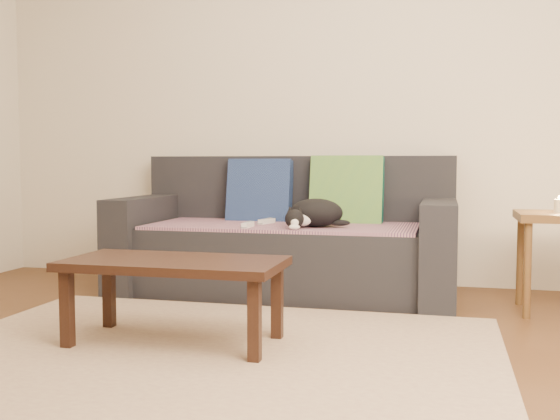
{
  "coord_description": "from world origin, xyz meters",
  "views": [
    {
      "loc": [
        0.98,
        -2.48,
        0.82
      ],
      "look_at": [
        0.05,
        1.2,
        0.55
      ],
      "focal_mm": 42.0,
      "sensor_mm": 36.0,
      "label": 1
    }
  ],
  "objects_px": {
    "sofa": "(287,243)",
    "cat": "(314,213)",
    "coffee_table": "(174,270)",
    "wii_remote_a": "(267,221)",
    "wii_remote_b": "(248,225)",
    "side_table": "(559,230)"
  },
  "relations": [
    {
      "from": "wii_remote_b",
      "to": "side_table",
      "type": "distance_m",
      "value": 1.75
    },
    {
      "from": "wii_remote_b",
      "to": "side_table",
      "type": "height_order",
      "value": "side_table"
    },
    {
      "from": "cat",
      "to": "coffee_table",
      "type": "xyz_separation_m",
      "value": [
        -0.42,
        -1.12,
        -0.18
      ]
    },
    {
      "from": "wii_remote_a",
      "to": "side_table",
      "type": "relative_size",
      "value": 0.27
    },
    {
      "from": "wii_remote_b",
      "to": "side_table",
      "type": "bearing_deg",
      "value": -86.59
    },
    {
      "from": "wii_remote_b",
      "to": "sofa",
      "type": "bearing_deg",
      "value": -25.42
    },
    {
      "from": "side_table",
      "to": "coffee_table",
      "type": "relative_size",
      "value": 0.57
    },
    {
      "from": "wii_remote_a",
      "to": "wii_remote_b",
      "type": "height_order",
      "value": "same"
    },
    {
      "from": "sofa",
      "to": "cat",
      "type": "relative_size",
      "value": 5.13
    },
    {
      "from": "cat",
      "to": "wii_remote_a",
      "type": "distance_m",
      "value": 0.37
    },
    {
      "from": "side_table",
      "to": "cat",
      "type": "bearing_deg",
      "value": 179.45
    },
    {
      "from": "wii_remote_b",
      "to": "coffee_table",
      "type": "bearing_deg",
      "value": 178.38
    },
    {
      "from": "sofa",
      "to": "wii_remote_b",
      "type": "xyz_separation_m",
      "value": [
        -0.16,
        -0.33,
        0.15
      ]
    },
    {
      "from": "sofa",
      "to": "side_table",
      "type": "bearing_deg",
      "value": -8.54
    },
    {
      "from": "side_table",
      "to": "wii_remote_b",
      "type": "bearing_deg",
      "value": -177.06
    },
    {
      "from": "coffee_table",
      "to": "sofa",
      "type": "bearing_deg",
      "value": 81.68
    },
    {
      "from": "sofa",
      "to": "wii_remote_b",
      "type": "relative_size",
      "value": 14.0
    },
    {
      "from": "cat",
      "to": "side_table",
      "type": "bearing_deg",
      "value": -21.1
    },
    {
      "from": "wii_remote_a",
      "to": "cat",
      "type": "bearing_deg",
      "value": -97.12
    },
    {
      "from": "sofa",
      "to": "cat",
      "type": "distance_m",
      "value": 0.38
    },
    {
      "from": "sofa",
      "to": "cat",
      "type": "bearing_deg",
      "value": -45.08
    },
    {
      "from": "cat",
      "to": "coffee_table",
      "type": "bearing_deg",
      "value": -131.18
    }
  ]
}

